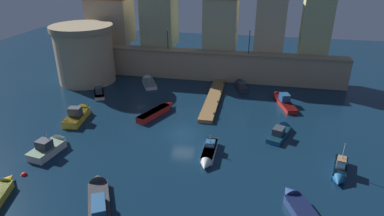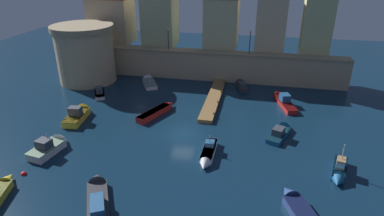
# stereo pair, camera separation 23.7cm
# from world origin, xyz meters

# --- Properties ---
(ground_plane) EXTENTS (107.33, 107.33, 0.00)m
(ground_plane) POSITION_xyz_m (0.00, 0.00, 0.00)
(ground_plane) COLOR #0C2338
(quay_wall) EXTENTS (42.63, 2.54, 4.66)m
(quay_wall) POSITION_xyz_m (0.00, 19.01, 2.34)
(quay_wall) COLOR tan
(quay_wall) RESTS_ON ground
(old_town_backdrop) EXTENTS (40.02, 5.45, 9.46)m
(old_town_backdrop) POSITION_xyz_m (-3.41, 22.57, 8.90)
(old_town_backdrop) COLOR tan
(old_town_backdrop) RESTS_ON ground
(fortress_tower) EXTENTS (9.49, 9.49, 8.93)m
(fortress_tower) POSITION_xyz_m (-19.04, 14.24, 4.53)
(fortress_tower) COLOR tan
(fortress_tower) RESTS_ON ground
(pier_dock) EXTENTS (1.84, 14.82, 0.70)m
(pier_dock) POSITION_xyz_m (2.03, 10.48, 0.23)
(pier_dock) COLOR brown
(pier_dock) RESTS_ON ground
(quay_lamp_0) EXTENTS (0.32, 0.32, 3.31)m
(quay_lamp_0) POSITION_xyz_m (-6.79, 19.01, 6.87)
(quay_lamp_0) COLOR black
(quay_lamp_0) RESTS_ON quay_wall
(quay_lamp_1) EXTENTS (0.32, 0.32, 3.59)m
(quay_lamp_1) POSITION_xyz_m (6.20, 19.01, 7.03)
(quay_lamp_1) COLOR black
(quay_lamp_1) RESTS_ON quay_wall
(moored_boat_0) EXTENTS (3.71, 6.66, 1.10)m
(moored_boat_0) POSITION_xyz_m (-4.31, 4.56, 0.40)
(moored_boat_0) COLOR red
(moored_boat_0) RESTS_ON ground
(moored_boat_1) EXTENTS (3.78, 6.45, 1.48)m
(moored_boat_1) POSITION_xyz_m (11.89, -10.53, 0.40)
(moored_boat_1) COLOR navy
(moored_boat_1) RESTS_ON ground
(moored_boat_2) EXTENTS (2.51, 4.92, 1.42)m
(moored_boat_2) POSITION_xyz_m (5.42, 16.38, 0.36)
(moored_boat_2) COLOR #333338
(moored_boat_2) RESTS_ON ground
(moored_boat_3) EXTENTS (4.84, 7.16, 1.77)m
(moored_boat_3) POSITION_xyz_m (-4.31, -12.23, 0.37)
(moored_boat_3) COLOR #333338
(moored_boat_3) RESTS_ON ground
(moored_boat_4) EXTENTS (1.27, 5.42, 2.15)m
(moored_boat_4) POSITION_xyz_m (3.57, -4.07, 0.39)
(moored_boat_4) COLOR white
(moored_boat_4) RESTS_ON ground
(moored_boat_5) EXTENTS (2.55, 4.97, 2.56)m
(moored_boat_5) POSITION_xyz_m (-12.56, -6.09, 0.54)
(moored_boat_5) COLOR silver
(moored_boat_5) RESTS_ON ground
(moored_boat_6) EXTENTS (3.36, 7.33, 1.89)m
(moored_boat_6) POSITION_xyz_m (11.49, 11.40, 0.45)
(moored_boat_6) COLOR red
(moored_boat_6) RESTS_ON ground
(moored_boat_7) EXTENTS (3.96, 5.39, 3.39)m
(moored_boat_7) POSITION_xyz_m (-9.05, 14.86, 0.34)
(moored_boat_7) COLOR white
(moored_boat_7) RESTS_ON ground
(moored_boat_8) EXTENTS (3.46, 4.93, 1.81)m
(moored_boat_8) POSITION_xyz_m (-14.75, 9.27, 0.40)
(moored_boat_8) COLOR silver
(moored_boat_8) RESTS_ON ground
(moored_boat_9) EXTENTS (2.50, 5.95, 2.28)m
(moored_boat_9) POSITION_xyz_m (-13.64, 1.52, 0.55)
(moored_boat_9) COLOR gold
(moored_boat_9) RESTS_ON ground
(moored_boat_10) EXTENTS (3.27, 5.52, 1.71)m
(moored_boat_10) POSITION_xyz_m (10.95, 2.35, 0.37)
(moored_boat_10) COLOR #195689
(moored_boat_10) RESTS_ON ground
(moored_boat_12) EXTENTS (2.26, 4.76, 3.28)m
(moored_boat_12) POSITION_xyz_m (15.88, -4.51, 0.48)
(moored_boat_12) COLOR #195689
(moored_boat_12) RESTS_ON ground
(mooring_buoy_0) EXTENTS (0.54, 0.54, 0.54)m
(mooring_buoy_0) POSITION_xyz_m (-12.67, -10.40, 0.00)
(mooring_buoy_0) COLOR red
(mooring_buoy_0) RESTS_ON ground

